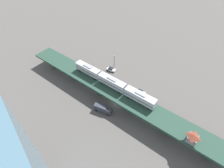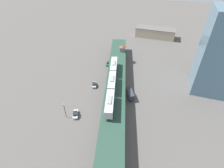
# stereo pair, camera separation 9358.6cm
# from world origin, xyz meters

# --- Properties ---
(ground_plane) EXTENTS (400.00, 400.00, 0.00)m
(ground_plane) POSITION_xyz_m (0.00, 0.00, 0.00)
(ground_plane) COLOR #514F4C
(elevated_viaduct) EXTENTS (31.13, 91.18, 6.51)m
(elevated_viaduct) POSITION_xyz_m (0.04, -0.15, 5.61)
(elevated_viaduct) COLOR #244135
(elevated_viaduct) RESTS_ON ground
(subway_train) EXTENTS (12.01, 36.72, 4.45)m
(subway_train) POSITION_xyz_m (-0.56, -3.45, 9.05)
(subway_train) COLOR #ADB2BA
(subway_train) RESTS_ON elevated_viaduct
(signal_hut) EXTENTS (3.92, 3.92, 3.40)m
(signal_hut) POSITION_xyz_m (-5.12, 29.43, 8.31)
(signal_hut) COLOR slate
(signal_hut) RESTS_ON elevated_viaduct
(street_car_white) EXTENTS (3.42, 4.75, 1.89)m
(street_car_white) POSITION_xyz_m (-10.99, -17.58, 0.94)
(street_car_white) COLOR silver
(street_car_white) RESTS_ON ground
(street_car_green) EXTENTS (2.08, 4.46, 1.89)m
(street_car_green) POSITION_xyz_m (-11.24, 22.83, 0.94)
(street_car_green) COLOR #1E6638
(street_car_green) RESTS_ON ground
(street_car_silver) EXTENTS (3.38, 4.75, 1.89)m
(street_car_silver) POSITION_xyz_m (-11.43, 2.22, 0.94)
(street_car_silver) COLOR #B7BABF
(street_car_silver) RESTS_ON ground
(delivery_truck) EXTENTS (5.30, 7.43, 3.20)m
(delivery_truck) POSITION_xyz_m (6.66, 0.07, 1.76)
(delivery_truck) COLOR #333338
(delivery_truck) RESTS_ON ground
(street_lamp) EXTENTS (0.44, 0.44, 6.94)m
(street_lamp) POSITION_xyz_m (-14.22, -19.24, 4.11)
(street_lamp) COLOR black
(street_lamp) RESTS_ON ground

